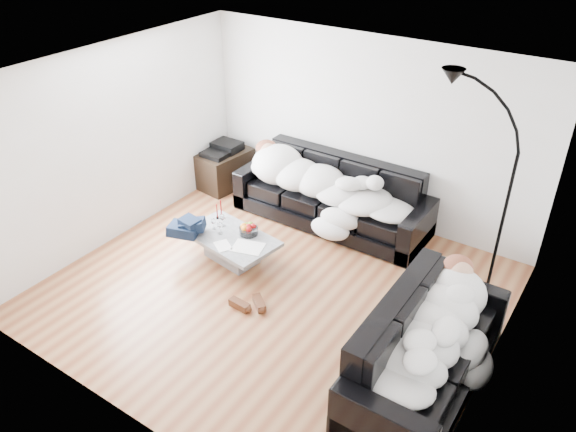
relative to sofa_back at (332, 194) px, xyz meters
The scene contains 24 objects.
ground 1.82m from the sofa_back, 82.45° to the right, with size 5.00×5.00×0.00m, color brown.
wall_back 1.01m from the sofa_back, 65.15° to the left, with size 5.00×0.02×2.60m, color silver.
wall_left 2.99m from the sofa_back, 142.36° to the right, with size 0.02×4.50×2.60m, color silver.
wall_right 3.35m from the sofa_back, 32.63° to the right, with size 0.02×4.50×2.60m, color silver.
ceiling 2.78m from the sofa_back, 82.45° to the right, with size 5.00×5.00×0.00m, color white.
sofa_back is the anchor object (origin of this frame).
sofa_right 3.06m from the sofa_back, 42.51° to the right, with size 2.19×0.94×0.89m, color black.
sleeper_back 0.21m from the sofa_back, 90.00° to the right, with size 2.37×0.82×0.47m, color white, non-canonical shape.
sleeper_right 3.06m from the sofa_back, 42.51° to the right, with size 1.88×0.79×0.46m, color white, non-canonical shape.
teal_cushion 2.61m from the sofa_back, 32.32° to the right, with size 0.36×0.30×0.20m, color #0E6561.
coffee_table 1.66m from the sofa_back, 111.58° to the right, with size 1.21×0.70×0.35m, color #939699.
fruit_bowl 1.42m from the sofa_back, 108.32° to the right, with size 0.25×0.25×0.15m, color white.
wine_glass_a 1.61m from the sofa_back, 121.27° to the right, with size 0.07×0.07×0.17m, color white.
wine_glass_b 1.75m from the sofa_back, 120.71° to the right, with size 0.06×0.06×0.15m, color white.
wine_glass_c 1.72m from the sofa_back, 115.95° to the right, with size 0.07×0.07×0.17m, color white.
candle_left 1.64m from the sofa_back, 128.66° to the right, with size 0.04×0.04×0.21m, color maroon.
candle_right 1.58m from the sofa_back, 129.23° to the right, with size 0.05×0.05×0.26m, color maroon.
newspaper_a 1.62m from the sofa_back, 99.44° to the right, with size 0.38×0.29×0.01m, color silver.
newspaper_b 1.83m from the sofa_back, 107.29° to the right, with size 0.25×0.18×0.01m, color silver.
navy_jacket 2.08m from the sofa_back, 121.85° to the right, with size 0.40×0.34×0.20m, color black, non-canonical shape.
shoes 2.21m from the sofa_back, 85.69° to the right, with size 0.45×0.33×0.10m, color #472311, non-canonical shape.
av_cabinet 1.99m from the sofa_back, behind, with size 0.58×0.84×0.58m, color black.
stereo 1.99m from the sofa_back, behind, with size 0.44×0.34×0.13m, color black.
floor_lamp 2.53m from the sofa_back, 10.92° to the right, with size 0.84×0.33×2.30m, color black, non-canonical shape.
Camera 1 is at (3.10, -4.33, 4.28)m, focal length 35.00 mm.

